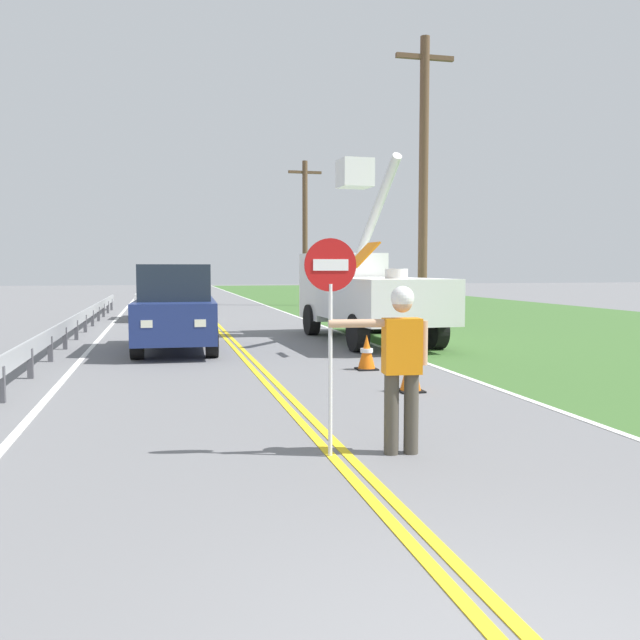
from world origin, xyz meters
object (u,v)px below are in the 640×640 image
Objects in this scene: stop_sign_paddle at (330,297)px; oncoming_suv_nearest at (176,307)px; utility_pole_near at (423,182)px; traffic_cone_lead at (411,371)px; utility_bucket_truck at (363,290)px; traffic_cone_mid at (367,353)px; oncoming_sedan_second at (162,298)px; utility_pole_mid at (305,230)px; flagger_worker at (401,358)px.

stop_sign_paddle reaches higher than oncoming_suv_nearest.
traffic_cone_lead is (-3.77, -8.98, -4.27)m from utility_pole_near.
utility_pole_near is (7.38, 2.49, 3.54)m from oncoming_suv_nearest.
stop_sign_paddle is at bearing -108.46° from utility_bucket_truck.
utility_bucket_truck reaches higher than traffic_cone_mid.
utility_pole_near is 12.63× the size of traffic_cone_mid.
oncoming_sedan_second is 0.47× the size of utility_pole_near.
stop_sign_paddle is 3.33× the size of traffic_cone_lead.
utility_pole_near is (2.21, 1.12, 3.20)m from utility_bucket_truck.
utility_pole_mid is 11.01× the size of traffic_cone_lead.
oncoming_sedan_second reaches higher than traffic_cone_mid.
utility_pole_mid is at bearing 81.95° from traffic_cone_lead.
flagger_worker is 0.39× the size of oncoming_suv_nearest.
utility_bucket_truck is 5.71m from traffic_cone_mid.
traffic_cone_lead is at bearing -101.20° from utility_bucket_truck.
stop_sign_paddle is 29.51m from utility_pole_mid.
utility_pole_mid reaches higher than traffic_cone_lead.
utility_pole_mid reaches higher than stop_sign_paddle.
traffic_cone_mid is (2.21, 5.86, -1.37)m from stop_sign_paddle.
oncoming_suv_nearest is at bearing 131.97° from traffic_cone_mid.
traffic_cone_lead is at bearing -98.05° from utility_pole_mid.
utility_pole_mid is 11.01× the size of traffic_cone_mid.
flagger_worker is 0.21× the size of utility_pole_near.
traffic_cone_mid is (-3.59, -22.98, -3.70)m from utility_pole_mid.
utility_bucket_truck is 17.90m from utility_pole_mid.
utility_pole_mid is at bearing 69.15° from oncoming_suv_nearest.
utility_bucket_truck is 9.86× the size of traffic_cone_mid.
traffic_cone_lead is (1.43, 3.47, -0.71)m from flagger_worker.
utility_bucket_truck is at bearing -96.63° from utility_pole_mid.
stop_sign_paddle reaches higher than traffic_cone_lead.
stop_sign_paddle reaches higher than flagger_worker.
flagger_worker reaches higher than traffic_cone_lead.
traffic_cone_lead is (-1.56, -7.86, -1.07)m from utility_bucket_truck.
traffic_cone_mid is (-3.76, -6.52, -4.27)m from utility_pole_near.
traffic_cone_lead is at bearing -60.88° from oncoming_suv_nearest.
traffic_cone_mid is (0.01, 2.46, 0.00)m from traffic_cone_lead.
stop_sign_paddle is 0.30× the size of utility_pole_mid.
flagger_worker is 11.72m from utility_bucket_truck.
traffic_cone_lead is (3.92, -17.23, -0.50)m from oncoming_sedan_second.
utility_pole_near is (5.97, 12.38, 2.90)m from stop_sign_paddle.
utility_pole_mid is at bearing 81.11° from traffic_cone_mid.
stop_sign_paddle is 20.71m from oncoming_sedan_second.
utility_pole_mid reaches higher than oncoming_suv_nearest.
utility_bucket_truck is 0.78× the size of utility_pole_near.
flagger_worker is 1.02m from stop_sign_paddle.
oncoming_sedan_second is (-0.30, 10.74, -0.23)m from oncoming_suv_nearest.
utility_pole_mid is at bearing 90.58° from utility_pole_near.
oncoming_suv_nearest reaches higher than flagger_worker.
oncoming_suv_nearest is (-1.42, 9.89, -0.65)m from stop_sign_paddle.
utility_pole_near is at bearing 18.64° from oncoming_suv_nearest.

